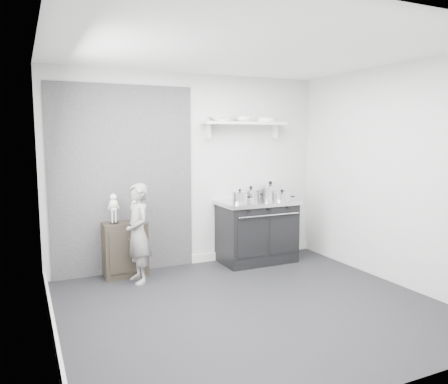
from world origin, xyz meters
The scene contains 15 objects.
ground centered at (0.00, 0.00, 0.00)m, with size 4.00×4.00×0.00m, color black.
room_shell centered at (-0.09, 0.15, 1.64)m, with size 4.02×3.62×2.71m.
wall_shelf centered at (0.80, 1.68, 2.01)m, with size 1.30×0.26×0.24m.
stove centered at (0.90, 1.48, 0.46)m, with size 1.13×0.70×0.91m.
side_cabinet centered at (-1.00, 1.61, 0.36)m, with size 0.55×0.32×0.72m, color black.
child centered at (-0.90, 1.30, 0.63)m, with size 0.46×0.30×1.26m, color slate.
pot_front_left centered at (0.58, 1.39, 0.99)m, with size 0.32×0.23×0.20m.
pot_back_left centered at (0.87, 1.60, 0.98)m, with size 0.37×0.28×0.20m.
pot_back_right centered at (1.20, 1.60, 1.01)m, with size 0.41×0.32×0.26m.
pot_front_right centered at (1.20, 1.28, 0.97)m, with size 0.35×0.26×0.17m.
skeleton_full centered at (-1.13, 1.61, 0.94)m, with size 0.12×0.08×0.44m, color silver, non-canonical shape.
skeleton_torso centered at (-0.85, 1.61, 0.92)m, with size 0.12×0.07×0.41m, color silver, non-canonical shape.
bowl_large centered at (0.42, 1.67, 2.08)m, with size 0.31×0.31×0.08m, color white.
bowl_small centered at (0.77, 1.67, 2.08)m, with size 0.23×0.23×0.07m, color white.
plate_stack centered at (1.15, 1.67, 2.07)m, with size 0.28×0.28×0.06m, color silver.
Camera 1 is at (-2.18, -3.99, 1.83)m, focal length 35.00 mm.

